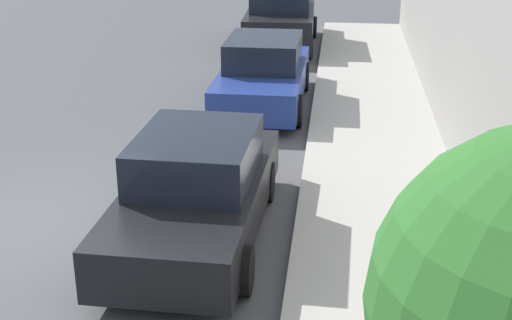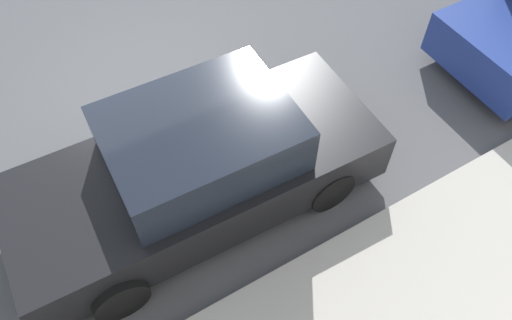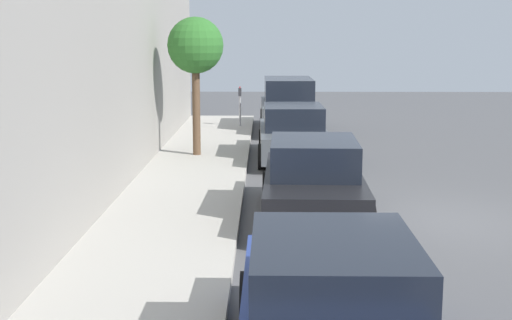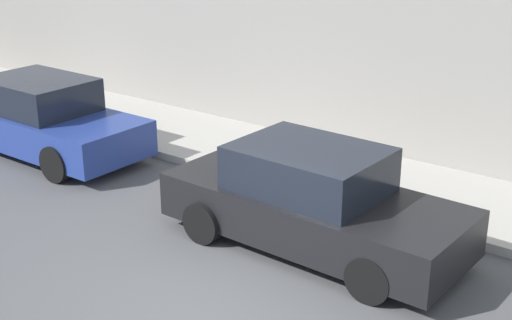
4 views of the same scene
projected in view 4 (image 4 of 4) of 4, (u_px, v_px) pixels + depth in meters
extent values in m
plane|color=#515154|center=(215.00, 306.00, 9.03)|extent=(60.00, 60.00, 0.00)
cube|color=#B2ADA3|center=(389.00, 186.00, 12.60)|extent=(2.58, 32.00, 0.15)
cube|color=black|center=(314.00, 212.00, 10.37)|extent=(1.93, 4.55, 0.68)
cube|color=black|center=(309.00, 168.00, 10.20)|extent=(1.64, 2.14, 0.64)
cylinder|color=black|center=(203.00, 223.00, 10.60)|extent=(0.22, 0.64, 0.64)
cylinder|color=black|center=(270.00, 188.00, 11.87)|extent=(0.22, 0.64, 0.64)
cylinder|color=black|center=(370.00, 279.00, 9.03)|extent=(0.22, 0.64, 0.64)
cylinder|color=black|center=(426.00, 232.00, 10.31)|extent=(0.22, 0.64, 0.64)
cube|color=navy|center=(45.00, 127.00, 14.21)|extent=(1.83, 4.51, 0.68)
cube|color=black|center=(38.00, 94.00, 14.04)|extent=(1.60, 2.11, 0.64)
cylinder|color=black|center=(37.00, 116.00, 15.71)|extent=(0.22, 0.69, 0.69)
cylinder|color=black|center=(56.00, 164.00, 12.86)|extent=(0.22, 0.69, 0.69)
cylinder|color=black|center=(125.00, 140.00, 14.14)|extent=(0.22, 0.69, 0.69)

